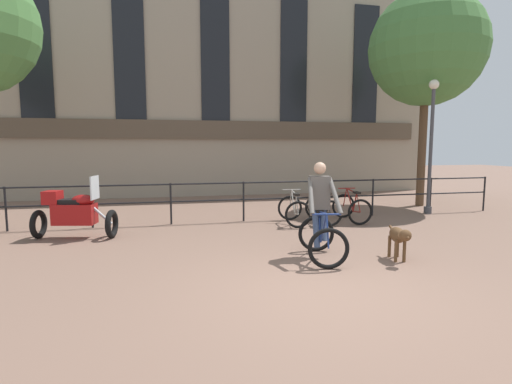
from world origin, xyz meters
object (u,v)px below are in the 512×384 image
at_px(cyclist_with_bike, 321,215).
at_px(parked_motorcycle, 74,213).
at_px(parked_bicycle_near_lamp, 294,210).
at_px(parked_bicycle_mid_left, 323,209).
at_px(parked_bicycle_mid_right, 351,208).
at_px(street_lamp, 431,139).
at_px(dog, 399,237).

height_order(cyclist_with_bike, parked_motorcycle, cyclist_with_bike).
bearing_deg(parked_motorcycle, parked_bicycle_near_lamp, -73.36).
height_order(cyclist_with_bike, parked_bicycle_near_lamp, cyclist_with_bike).
xyz_separation_m(cyclist_with_bike, parked_motorcycle, (-4.60, 2.59, -0.20)).
bearing_deg(parked_bicycle_mid_left, parked_bicycle_mid_right, -176.54).
xyz_separation_m(parked_bicycle_near_lamp, parked_bicycle_mid_left, (0.80, -0.00, 0.00)).
bearing_deg(cyclist_with_bike, parked_bicycle_mid_right, 66.33).
bearing_deg(parked_bicycle_near_lamp, street_lamp, -165.10).
distance_m(parked_motorcycle, parked_bicycle_near_lamp, 5.13).
relative_size(parked_bicycle_mid_left, parked_bicycle_mid_right, 1.01).
height_order(dog, parked_bicycle_near_lamp, parked_bicycle_near_lamp).
xyz_separation_m(dog, parked_motorcycle, (-5.84, 3.09, 0.13)).
height_order(parked_bicycle_near_lamp, parked_bicycle_mid_left, same).
relative_size(cyclist_with_bike, parked_bicycle_near_lamp, 1.44).
relative_size(parked_motorcycle, street_lamp, 0.46).
height_order(cyclist_with_bike, street_lamp, street_lamp).
bearing_deg(dog, parked_bicycle_mid_left, 101.21).
distance_m(parked_motorcycle, street_lamp, 9.66).
relative_size(cyclist_with_bike, parked_motorcycle, 0.96).
xyz_separation_m(cyclist_with_bike, parked_bicycle_mid_right, (2.11, 3.02, -0.41)).
bearing_deg(street_lamp, parked_bicycle_near_lamp, -171.90).
distance_m(parked_bicycle_mid_left, parked_bicycle_mid_right, 0.80).
bearing_deg(parked_bicycle_mid_right, parked_bicycle_mid_left, 2.30).
relative_size(dog, parked_bicycle_mid_right, 0.78).
height_order(dog, parked_motorcycle, parked_motorcycle).
relative_size(cyclist_with_bike, dog, 1.91).
xyz_separation_m(parked_motorcycle, parked_bicycle_mid_left, (5.91, 0.44, -0.20)).
distance_m(cyclist_with_bike, street_lamp, 6.24).
bearing_deg(cyclist_with_bike, parked_bicycle_mid_left, 77.79).
distance_m(dog, parked_bicycle_near_lamp, 3.60).
bearing_deg(street_lamp, parked_bicycle_mid_right, -167.34).
bearing_deg(parked_bicycle_mid_left, dog, 92.39).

